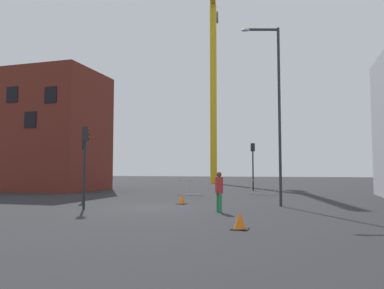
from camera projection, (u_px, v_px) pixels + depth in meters
ground at (152, 207)px, 18.00m from camera, size 160.00×160.00×0.00m
brick_building at (49, 132)px, 33.02m from camera, size 9.20×6.94×10.43m
construction_crane at (213, 62)px, 49.72m from camera, size 4.02×16.31×25.22m
streetlamp_tall at (275, 102)px, 18.78m from camera, size 1.91×0.68×9.14m
traffic_light_near at (84, 158)px, 22.32m from camera, size 0.34×0.39×3.73m
traffic_light_crosswalk at (253, 159)px, 31.95m from camera, size 0.37×0.37×4.12m
traffic_light_verge at (85, 153)px, 17.37m from camera, size 0.39×0.35×3.86m
pedestrian_walking at (219, 189)px, 15.94m from camera, size 0.34×0.34×1.74m
safety_barrier_mid_span at (190, 187)px, 26.39m from camera, size 1.94×0.34×1.08m
safety_barrier_rear at (262, 187)px, 26.92m from camera, size 1.94×0.28×1.08m
traffic_cone_by_barrier at (182, 200)px, 19.74m from camera, size 0.51×0.51×0.52m
traffic_cone_orange at (240, 221)px, 11.36m from camera, size 0.52×0.52×0.53m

